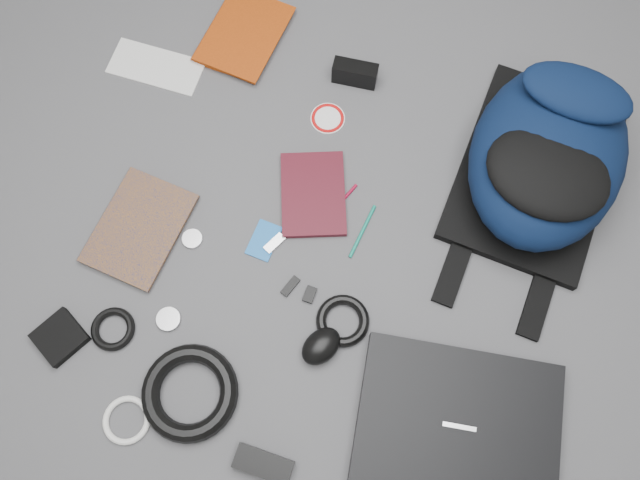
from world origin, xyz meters
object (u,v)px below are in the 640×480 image
at_px(backpack, 548,154).
at_px(laptop, 457,427).
at_px(compact_camera, 355,73).
at_px(dvd_case, 313,194).
at_px(textbook_red, 212,22).
at_px(comic_book, 105,213).
at_px(mouse, 321,346).
at_px(power_brick, 263,464).
at_px(pouch, 60,337).

height_order(backpack, laptop, backpack).
bearing_deg(laptop, compact_camera, 113.46).
bearing_deg(dvd_case, textbook_red, 116.73).
relative_size(backpack, comic_book, 2.08).
bearing_deg(backpack, mouse, -118.34).
relative_size(dvd_case, compact_camera, 1.90).
xyz_separation_m(backpack, compact_camera, (-0.46, 0.07, -0.07)).
distance_m(backpack, mouse, 0.63).
xyz_separation_m(textbook_red, power_brick, (0.53, -0.89, 0.00)).
height_order(laptop, compact_camera, compact_camera).
relative_size(textbook_red, compact_camera, 2.22).
bearing_deg(dvd_case, comic_book, -176.36).
relative_size(textbook_red, comic_book, 0.97).
relative_size(backpack, compact_camera, 4.77).
bearing_deg(textbook_red, comic_book, -89.33).
bearing_deg(backpack, comic_book, -151.78).
distance_m(backpack, textbook_red, 0.85).
relative_size(dvd_case, pouch, 2.23).
bearing_deg(power_brick, dvd_case, 99.26).
bearing_deg(laptop, pouch, 177.71).
relative_size(comic_book, power_brick, 2.10).
bearing_deg(textbook_red, pouch, -85.89).
xyz_separation_m(mouse, pouch, (-0.51, -0.19, -0.01)).
distance_m(laptop, dvd_case, 0.58).
bearing_deg(power_brick, backpack, 65.11).
height_order(backpack, textbook_red, backpack).
bearing_deg(comic_book, dvd_case, 29.41).
bearing_deg(pouch, backpack, 42.30).
bearing_deg(textbook_red, backpack, -4.34).
bearing_deg(laptop, power_brick, -159.54).
distance_m(dvd_case, power_brick, 0.58).
bearing_deg(textbook_red, power_brick, -57.66).
xyz_separation_m(backpack, power_brick, (-0.31, -0.80, -0.09)).
height_order(backpack, mouse, backpack).
height_order(laptop, comic_book, laptop).
bearing_deg(laptop, backpack, 79.16).
relative_size(mouse, power_brick, 0.79).
bearing_deg(pouch, comic_book, 99.17).
distance_m(mouse, power_brick, 0.25).
distance_m(textbook_red, power_brick, 1.03).
distance_m(comic_book, mouse, 0.56).
relative_size(compact_camera, mouse, 1.16).
bearing_deg(laptop, comic_book, 158.91).
height_order(compact_camera, mouse, compact_camera).
height_order(dvd_case, power_brick, power_brick).
xyz_separation_m(comic_book, mouse, (0.55, -0.09, 0.01)).
xyz_separation_m(dvd_case, compact_camera, (-0.02, 0.31, 0.02)).
distance_m(backpack, laptop, 0.60).
height_order(power_brick, pouch, power_brick).
height_order(compact_camera, power_brick, compact_camera).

